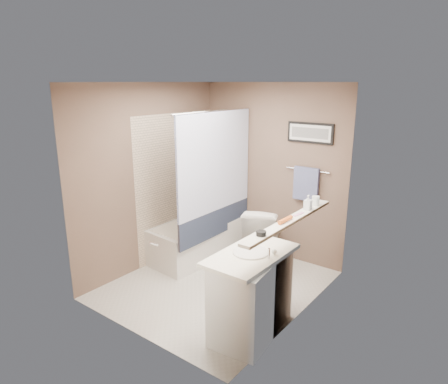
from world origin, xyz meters
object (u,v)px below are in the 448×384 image
Objects in this scene: bathtub at (200,238)px; soap_bottle at (308,202)px; candle_bowl_near at (261,233)px; glass_jar at (316,201)px; vanity at (251,295)px; hair_brush_front at (285,220)px; toilet at (263,234)px.

soap_bottle is at bearing -6.06° from bathtub.
soap_bottle is at bearing 90.00° from candle_bowl_near.
bathtub is 2.01m from glass_jar.
vanity is at bearing -29.94° from bathtub.
vanity is at bearing 140.56° from candle_bowl_near.
candle_bowl_near is at bearing -46.52° from vanity.
vanity is 9.00× the size of glass_jar.
candle_bowl_near is 0.92m from soap_bottle.
bathtub is 2.35m from candle_bowl_near.
hair_brush_front is at bearing -90.00° from glass_jar.
glass_jar is (1.79, -0.14, 0.92)m from bathtub.
vanity is 0.81m from hair_brush_front.
toilet is at bearing 152.98° from glass_jar.
candle_bowl_near is 0.90× the size of glass_jar.
glass_jar is 0.64× the size of soap_bottle.
toilet is at bearing 144.59° from soap_bottle.
bathtub is 16.67× the size of candle_bowl_near.
toilet is at bearing 129.18° from hair_brush_front.
vanity is 10.00× the size of candle_bowl_near.
vanity is 1.12m from soap_bottle.
hair_brush_front is at bearing 108.26° from toilet.
hair_brush_front reaches higher than toilet.
vanity is (0.75, -1.43, -0.00)m from toilet.
glass_jar is 0.19m from soap_bottle.
soap_bottle is (0.93, -0.66, 0.79)m from toilet.
hair_brush_front is at bearing 49.55° from vanity.
glass_jar is at bearing 132.07° from toilet.
vanity is 5.80× the size of soap_bottle.
toilet is 1.39m from soap_bottle.
soap_bottle is at bearing 69.30° from vanity.
candle_bowl_near is (0.19, -0.15, 0.73)m from vanity.
toilet reaches higher than vanity.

